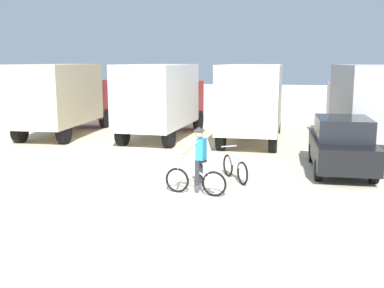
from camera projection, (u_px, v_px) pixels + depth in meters
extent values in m
plane|color=beige|center=(166.00, 217.00, 10.45)|extent=(120.00, 120.00, 0.00)
cube|color=#CCB78E|center=(57.00, 94.00, 21.05)|extent=(2.46, 5.23, 2.70)
cube|color=#B21E1E|center=(87.00, 99.00, 24.44)|extent=(2.22, 1.53, 2.00)
cube|color=black|center=(91.00, 92.00, 25.05)|extent=(2.02, 0.10, 0.80)
cylinder|color=black|center=(69.00, 117.00, 24.69)|extent=(0.33, 1.00, 1.00)
cylinder|color=black|center=(105.00, 118.00, 24.35)|extent=(0.33, 1.00, 1.00)
cylinder|color=black|center=(20.00, 131.00, 19.84)|extent=(0.33, 1.00, 1.00)
cylinder|color=black|center=(64.00, 132.00, 19.51)|extent=(0.33, 1.00, 1.00)
cube|color=white|center=(158.00, 95.00, 20.27)|extent=(2.91, 5.41, 2.70)
cube|color=#B21E1E|center=(180.00, 100.00, 23.60)|extent=(2.34, 1.71, 2.00)
cube|color=black|center=(183.00, 93.00, 24.20)|extent=(2.02, 0.28, 0.80)
cylinder|color=black|center=(160.00, 119.00, 23.93)|extent=(0.42, 1.03, 1.00)
cylinder|color=black|center=(198.00, 120.00, 23.43)|extent=(0.42, 1.03, 1.00)
cylinder|color=black|center=(123.00, 134.00, 19.18)|extent=(0.42, 1.03, 1.00)
cylinder|color=black|center=(169.00, 136.00, 18.68)|extent=(0.42, 1.03, 1.00)
cube|color=beige|center=(251.00, 97.00, 19.32)|extent=(2.70, 5.33, 2.70)
cube|color=#B21E1E|center=(257.00, 102.00, 22.68)|extent=(2.28, 1.63, 2.00)
cube|color=black|center=(258.00, 94.00, 23.29)|extent=(2.03, 0.20, 0.80)
cylinder|color=black|center=(236.00, 122.00, 22.98)|extent=(0.38, 1.02, 1.00)
cylinder|color=black|center=(277.00, 123.00, 22.55)|extent=(0.38, 1.02, 1.00)
cylinder|color=black|center=(221.00, 138.00, 18.18)|extent=(0.38, 1.02, 1.00)
cylinder|color=black|center=(273.00, 139.00, 17.75)|extent=(0.38, 1.02, 1.00)
cube|color=#9E9EA3|center=(371.00, 100.00, 18.07)|extent=(2.47, 5.23, 2.70)
cube|color=silver|center=(353.00, 104.00, 21.47)|extent=(2.22, 1.53, 2.00)
cube|color=black|center=(351.00, 96.00, 22.09)|extent=(2.02, 0.11, 0.80)
cylinder|color=black|center=(330.00, 125.00, 21.69)|extent=(0.33, 1.00, 1.00)
cylinder|color=black|center=(375.00, 126.00, 21.41)|extent=(0.33, 1.00, 1.00)
cylinder|color=black|center=(350.00, 144.00, 16.83)|extent=(0.33, 1.00, 1.00)
cube|color=black|center=(341.00, 150.00, 14.62)|extent=(1.89, 4.25, 0.76)
cube|color=black|center=(343.00, 128.00, 14.34)|extent=(1.67, 2.15, 0.68)
cylinder|color=black|center=(312.00, 153.00, 16.09)|extent=(0.24, 0.65, 0.64)
cylinder|color=black|center=(359.00, 155.00, 15.80)|extent=(0.24, 0.65, 0.64)
cylinder|color=black|center=(319.00, 170.00, 13.57)|extent=(0.24, 0.65, 0.64)
cylinder|color=black|center=(374.00, 172.00, 13.28)|extent=(0.24, 0.65, 0.64)
torus|color=black|center=(177.00, 180.00, 12.33)|extent=(0.68, 0.20, 0.68)
cylinder|color=silver|center=(177.00, 180.00, 12.33)|extent=(0.10, 0.10, 0.08)
torus|color=black|center=(214.00, 184.00, 11.95)|extent=(0.68, 0.20, 0.68)
cylinder|color=silver|center=(214.00, 184.00, 11.95)|extent=(0.10, 0.10, 0.08)
cylinder|color=silver|center=(196.00, 170.00, 12.07)|extent=(1.01, 0.27, 0.68)
cylinder|color=silver|center=(190.00, 159.00, 12.08)|extent=(0.66, 0.19, 0.13)
cylinder|color=silver|center=(208.00, 173.00, 11.96)|extent=(0.39, 0.13, 0.59)
cylinder|color=silver|center=(178.00, 169.00, 12.26)|extent=(0.11, 0.07, 0.64)
cylinder|color=silver|center=(179.00, 157.00, 12.19)|extent=(0.15, 0.52, 0.04)
cube|color=black|center=(202.00, 161.00, 11.97)|extent=(0.26, 0.17, 0.06)
cube|color=teal|center=(201.00, 149.00, 11.92)|extent=(0.26, 0.36, 0.56)
sphere|color=tan|center=(199.00, 134.00, 11.87)|extent=(0.22, 0.22, 0.22)
cone|color=#333333|center=(199.00, 129.00, 11.85)|extent=(0.32, 0.32, 0.10)
cylinder|color=#26262B|center=(197.00, 173.00, 11.93)|extent=(0.12, 0.12, 0.66)
cylinder|color=#26262B|center=(201.00, 171.00, 12.17)|extent=(0.12, 0.12, 0.66)
cylinder|color=tan|center=(187.00, 150.00, 11.88)|extent=(0.63, 0.14, 0.53)
cylinder|color=tan|center=(192.00, 148.00, 12.21)|extent=(0.62, 0.22, 0.53)
torus|color=black|center=(228.00, 165.00, 14.05)|extent=(0.37, 0.63, 0.68)
torus|color=black|center=(242.00, 173.00, 13.08)|extent=(0.37, 0.63, 0.68)
cube|color=silver|center=(235.00, 160.00, 13.51)|extent=(0.45, 0.81, 0.36)
cylinder|color=silver|center=(229.00, 146.00, 13.90)|extent=(0.46, 0.26, 0.04)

